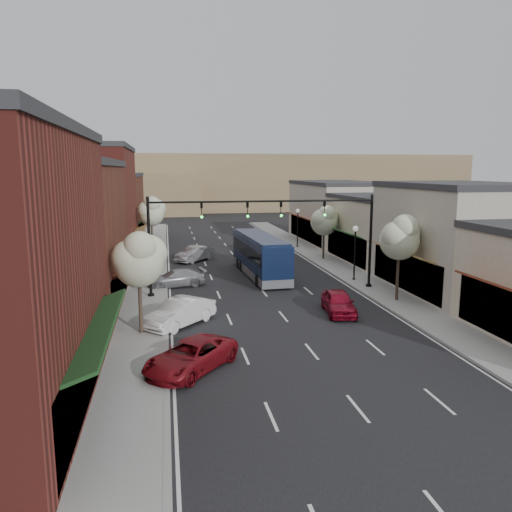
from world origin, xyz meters
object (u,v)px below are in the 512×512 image
coach_bus (260,255)px  parked_car_a (191,356)px  signal_mast_left (184,231)px  tree_right_far (325,220)px  tree_right_near (401,236)px  tree_left_near (139,258)px  lamp_post_near (355,244)px  lamp_post_far (298,222)px  red_hatchback (339,302)px  signal_mast_right (340,228)px  parked_car_c (176,278)px  tree_left_far (152,211)px  parked_car_e (195,254)px  parked_car_b (180,312)px

coach_bus → parked_car_a: size_ratio=2.31×
signal_mast_left → tree_right_far: size_ratio=1.51×
coach_bus → parked_car_a: coach_bus is taller
signal_mast_left → tree_right_near: bearing=-16.2°
tree_left_near → tree_right_far: bearing=50.3°
lamp_post_near → lamp_post_far: size_ratio=1.00×
red_hatchback → coach_bus: bearing=110.6°
signal_mast_right → parked_car_c: 12.87m
tree_left_far → lamp_post_far: 16.26m
coach_bus → red_hatchback: bearing=-80.2°
tree_right_far → parked_car_c: bearing=-148.9°
signal_mast_right → tree_left_far: signal_mast_right is taller
coach_bus → red_hatchback: (2.70, -11.80, -1.06)m
tree_right_far → tree_left_near: size_ratio=0.95×
signal_mast_left → parked_car_c: size_ratio=1.84×
signal_mast_left → parked_car_e: signal_mast_left is taller
lamp_post_far → parked_car_b: (-14.00, -26.67, -2.23)m
signal_mast_left → lamp_post_near: (13.42, 2.50, -1.62)m
tree_right_near → parked_car_e: (-12.55, 17.60, -3.71)m
tree_right_far → parked_car_b: bearing=-128.0°
parked_car_c → red_hatchback: bearing=35.2°
tree_left_far → parked_car_a: (2.33, -31.24, -3.93)m
lamp_post_far → parked_car_c: (-14.00, -16.84, -2.36)m
lamp_post_near → parked_car_c: (-14.00, 0.66, -2.36)m
lamp_post_near → coach_bus: (-7.00, 3.33, -1.23)m
parked_car_a → parked_car_b: bearing=132.6°
tree_right_near → parked_car_c: (-14.55, 7.21, -3.80)m
tree_right_near → parked_car_b: (-14.55, -2.62, -3.68)m
tree_left_near → parked_car_c: 11.95m
coach_bus → signal_mast_right: bearing=-53.5°
signal_mast_right → signal_mast_left: size_ratio=1.00×
signal_mast_left → tree_left_near: 8.48m
tree_right_far → parked_car_b: 23.84m
lamp_post_near → coach_bus: size_ratio=0.40×
lamp_post_far → red_hatchback: size_ratio=1.05×
tree_left_near → parked_car_e: (4.05, 21.60, -3.48)m
lamp_post_near → tree_right_far: bearing=86.7°
parked_car_b → red_hatchback: bearing=47.0°
signal_mast_right → lamp_post_near: size_ratio=1.85×
tree_left_far → coach_bus: (9.05, -12.12, -2.82)m
tree_left_near → parked_car_c: bearing=79.6°
red_hatchback → tree_right_far: bearing=82.6°
tree_right_near → tree_right_far: bearing=90.0°
signal_mast_right → parked_car_e: bearing=126.0°
tree_right_near → red_hatchback: bearing=-158.4°
lamp_post_far → parked_car_a: 36.09m
lamp_post_far → red_hatchback: (-4.30, -25.98, -2.29)m
parked_car_c → parked_car_a: bearing=-10.5°
tree_right_far → parked_car_b: size_ratio=1.16×
signal_mast_right → coach_bus: (-4.82, 5.83, -2.84)m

